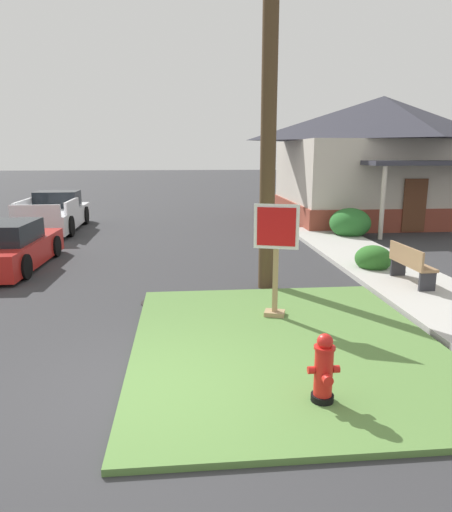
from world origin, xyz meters
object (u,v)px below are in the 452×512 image
at_px(utility_pole, 270,75).
at_px(street_bench, 410,263).
at_px(fire_hydrant, 324,370).
at_px(manhole_cover, 158,303).
at_px(pickup_truck_white, 55,214).
at_px(stop_sign, 276,262).
at_px(parked_sedan_red, 6,248).

bearing_deg(utility_pole, street_bench, -6.42).
xyz_separation_m(fire_hydrant, utility_pole, (0.22, 5.03, 4.07)).
xyz_separation_m(manhole_cover, pickup_truck_white, (-4.51, 9.58, 0.61)).
bearing_deg(stop_sign, pickup_truck_white, 121.84).
relative_size(parked_sedan_red, utility_pole, 0.47).
height_order(parked_sedan_red, pickup_truck_white, pickup_truck_white).
xyz_separation_m(fire_hydrant, parked_sedan_red, (-6.28, 7.45, 0.06)).
height_order(stop_sign, street_bench, stop_sign).
xyz_separation_m(pickup_truck_white, street_bench, (10.09, -9.04, -0.03)).
distance_m(stop_sign, manhole_cover, 2.69).
distance_m(pickup_truck_white, utility_pole, 11.75).
bearing_deg(manhole_cover, utility_pole, 20.78).
bearing_deg(pickup_truck_white, utility_pole, -51.58).
relative_size(stop_sign, utility_pole, 0.23).
xyz_separation_m(manhole_cover, parked_sedan_red, (-4.13, 3.32, 0.53)).
bearing_deg(pickup_truck_white, fire_hydrant, -64.07).
distance_m(stop_sign, pickup_truck_white, 12.66).
distance_m(parked_sedan_red, pickup_truck_white, 6.27).
height_order(stop_sign, utility_pole, utility_pole).
xyz_separation_m(stop_sign, utility_pole, (0.21, 2.07, 3.45)).
bearing_deg(fire_hydrant, pickup_truck_white, 115.93).
bearing_deg(utility_pole, stop_sign, -95.74).
bearing_deg(stop_sign, street_bench, 26.62).
xyz_separation_m(stop_sign, pickup_truck_white, (-6.68, 10.75, -0.48)).
bearing_deg(manhole_cover, parked_sedan_red, 141.14).
xyz_separation_m(manhole_cover, street_bench, (5.58, 0.54, 0.58)).
bearing_deg(fire_hydrant, street_bench, 53.78).
distance_m(stop_sign, street_bench, 3.85).
height_order(pickup_truck_white, street_bench, pickup_truck_white).
bearing_deg(utility_pole, parked_sedan_red, 159.55).
bearing_deg(street_bench, fire_hydrant, -126.22).
height_order(stop_sign, pickup_truck_white, stop_sign).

